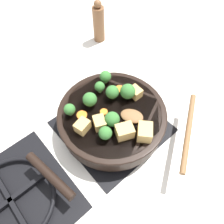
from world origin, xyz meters
TOP-DOWN VIEW (x-y plane):
  - ground_plane at (0.00, 0.00)m, footprint 2.40×2.40m
  - front_burner_grate at (0.00, 0.00)m, footprint 0.31×0.31m
  - rear_burner_grate at (0.00, 0.36)m, footprint 0.31×0.31m
  - skillet_pan at (-0.00, 0.00)m, footprint 0.33×0.44m
  - wooden_spoon at (-0.14, -0.08)m, footprint 0.26×0.24m
  - tofu_cube_center_large at (-0.00, -0.10)m, footprint 0.04×0.03m
  - tofu_cube_near_handle at (-0.08, 0.02)m, footprint 0.05×0.06m
  - tofu_cube_east_chunk at (-0.12, -0.02)m, footprint 0.06×0.06m
  - tofu_cube_west_chunk at (-0.01, 0.06)m, footprint 0.05×0.05m
  - tofu_cube_back_piece at (0.01, 0.10)m, footprint 0.04×0.05m
  - broccoli_floret_near_spoon at (0.10, -0.06)m, footprint 0.04×0.04m
  - broccoli_floret_center_top at (0.06, 0.03)m, footprint 0.04×0.04m
  - broccoli_floret_east_rim at (-0.03, 0.03)m, footprint 0.04×0.04m
  - broccoli_floret_west_rim at (0.08, 0.10)m, footprint 0.03×0.03m
  - broccoli_floret_north_edge at (-0.05, 0.07)m, footprint 0.04×0.04m
  - broccoli_floret_south_cluster at (0.04, -0.04)m, footprint 0.04×0.04m
  - broccoli_floret_mid_floret at (0.09, -0.02)m, footprint 0.03×0.03m
  - broccoli_floret_small_inner at (0.01, -0.07)m, footprint 0.05×0.05m
  - carrot_slice_orange_thin at (0.02, 0.02)m, footprint 0.02×0.02m
  - carrot_slice_near_center at (0.05, 0.08)m, footprint 0.03×0.03m
  - carrot_slice_edge_slice at (0.05, -0.08)m, footprint 0.03×0.03m
  - pepper_mill at (0.38, -0.26)m, footprint 0.05×0.05m

SIDE VIEW (x-z plane):
  - ground_plane at x=0.00m, z-range 0.00..0.00m
  - front_burner_grate at x=0.00m, z-range 0.00..0.03m
  - rear_burner_grate at x=0.00m, z-range 0.00..0.03m
  - skillet_pan at x=0.00m, z-range 0.03..0.09m
  - pepper_mill at x=0.38m, z-range -0.01..0.17m
  - carrot_slice_orange_thin at x=0.02m, z-range 0.09..0.09m
  - carrot_slice_near_center at x=0.05m, z-range 0.09..0.09m
  - carrot_slice_edge_slice at x=0.05m, z-range 0.09..0.09m
  - wooden_spoon at x=-0.14m, z-range 0.09..0.10m
  - tofu_cube_center_large at x=0.00m, z-range 0.09..0.12m
  - tofu_cube_west_chunk at x=-0.01m, z-range 0.09..0.12m
  - tofu_cube_back_piece at x=0.01m, z-range 0.09..0.12m
  - tofu_cube_near_handle at x=-0.08m, z-range 0.09..0.13m
  - tofu_cube_east_chunk at x=-0.12m, z-range 0.09..0.13m
  - broccoli_floret_mid_floret at x=0.09m, z-range 0.09..0.13m
  - broccoli_floret_west_rim at x=0.08m, z-range 0.09..0.13m
  - broccoli_floret_north_edge at x=-0.05m, z-range 0.09..0.13m
  - broccoli_floret_near_spoon at x=0.10m, z-range 0.09..0.14m
  - broccoli_floret_south_cluster at x=0.04m, z-range 0.09..0.14m
  - broccoli_floret_center_top at x=0.06m, z-range 0.09..0.14m
  - broccoli_floret_east_rim at x=-0.03m, z-range 0.09..0.14m
  - broccoli_floret_small_inner at x=0.01m, z-range 0.09..0.14m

